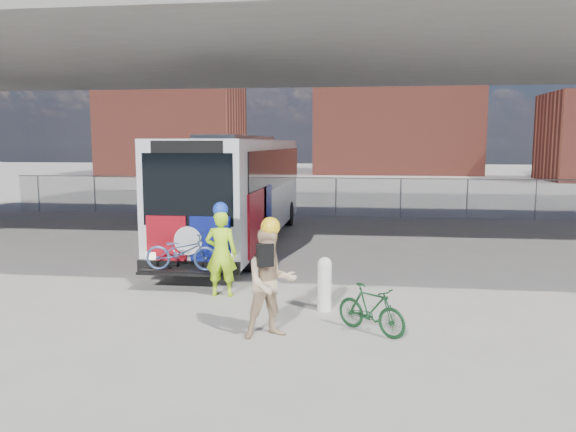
% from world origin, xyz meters
% --- Properties ---
extents(ground, '(160.00, 160.00, 0.00)m').
position_xyz_m(ground, '(0.00, 0.00, 0.00)').
color(ground, '#9E9991').
rests_on(ground, ground).
extents(bus, '(2.67, 12.90, 3.69)m').
position_xyz_m(bus, '(-2.00, 4.65, 2.11)').
color(bus, silver).
rests_on(bus, ground).
extents(overpass, '(40.00, 16.00, 7.95)m').
position_xyz_m(overpass, '(0.00, 4.00, 6.54)').
color(overpass, '#605E59').
rests_on(overpass, ground).
extents(chainlink_fence, '(30.00, 0.06, 30.00)m').
position_xyz_m(chainlink_fence, '(0.00, 12.00, 1.42)').
color(chainlink_fence, gray).
rests_on(chainlink_fence, ground).
extents(brick_buildings, '(54.00, 22.00, 12.00)m').
position_xyz_m(brick_buildings, '(1.23, 48.23, 5.42)').
color(brick_buildings, maroon).
rests_on(brick_buildings, ground).
extents(smokestack, '(2.20, 2.20, 25.00)m').
position_xyz_m(smokestack, '(14.00, 55.00, 12.50)').
color(smokestack, maroon).
rests_on(smokestack, ground).
extents(bollard, '(0.29, 0.29, 1.13)m').
position_xyz_m(bollard, '(1.42, -3.10, 0.60)').
color(bollard, silver).
rests_on(bollard, ground).
extents(cyclist_hivis, '(0.74, 0.52, 2.15)m').
position_xyz_m(cyclist_hivis, '(-0.97, -2.27, 1.04)').
color(cyclist_hivis, '#B0F019').
rests_on(cyclist_hivis, ground).
extents(cyclist_tan, '(1.19, 1.10, 2.17)m').
position_xyz_m(cyclist_tan, '(0.57, -4.81, 1.02)').
color(cyclist_tan, tan).
rests_on(cyclist_tan, ground).
extents(bike_parked, '(1.44, 1.23, 0.89)m').
position_xyz_m(bike_parked, '(2.35, -4.39, 0.45)').
color(bike_parked, '#133B1C').
rests_on(bike_parked, ground).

